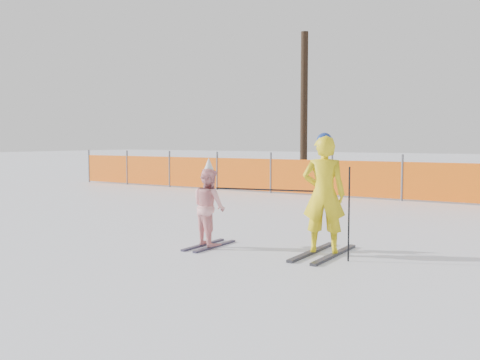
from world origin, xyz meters
name	(u,v)px	position (x,y,z in m)	size (l,w,h in m)	color
ground	(223,248)	(0.00, 0.00, 0.00)	(120.00, 120.00, 0.00)	white
adult	(324,194)	(1.49, 0.36, 0.86)	(0.70, 1.47, 1.74)	black
child	(209,206)	(-0.23, -0.02, 0.62)	(0.71, 1.04, 1.36)	black
ski_poles	(301,200)	(1.23, 0.17, 0.78)	(2.06, 0.35, 1.28)	black
safety_fence	(265,175)	(-3.62, 7.72, 0.56)	(15.76, 0.06, 1.25)	#595960
tree_trunks	(470,97)	(1.64, 11.35, 2.96)	(10.83, 2.85, 6.35)	#312515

